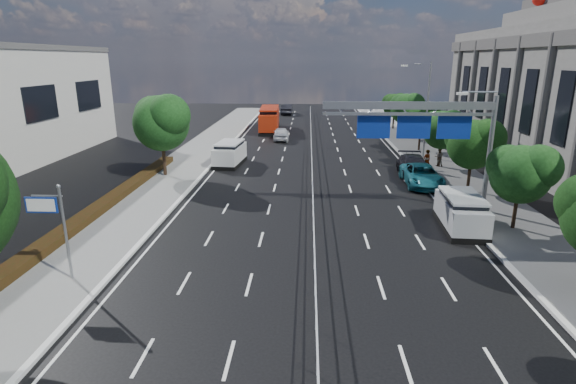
{
  "coord_description": "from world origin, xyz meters",
  "views": [
    {
      "loc": [
        -0.37,
        -17.14,
        9.24
      ],
      "look_at": [
        -1.39,
        5.86,
        2.4
      ],
      "focal_mm": 28.0,
      "sensor_mm": 36.0,
      "label": 1
    }
  ],
  "objects_px": {
    "overhead_gantry": "(427,122)",
    "silver_minivan": "(461,212)",
    "white_minivan": "(230,153)",
    "parked_car_teal": "(422,175)",
    "pedestrian_a": "(427,161)",
    "pedestrian_b": "(439,157)",
    "near_car_dark": "(287,109)",
    "toilet_sign": "(52,217)",
    "near_car_silver": "(281,134)",
    "parked_car_dark": "(414,166)",
    "red_bus": "(270,118)"
  },
  "relations": [
    {
      "from": "near_car_silver",
      "to": "silver_minivan",
      "type": "distance_m",
      "value": 30.78
    },
    {
      "from": "toilet_sign",
      "to": "parked_car_dark",
      "type": "bearing_deg",
      "value": 44.62
    },
    {
      "from": "near_car_dark",
      "to": "near_car_silver",
      "type": "bearing_deg",
      "value": 91.96
    },
    {
      "from": "overhead_gantry",
      "to": "silver_minivan",
      "type": "height_order",
      "value": "overhead_gantry"
    },
    {
      "from": "toilet_sign",
      "to": "near_car_silver",
      "type": "relative_size",
      "value": 0.98
    },
    {
      "from": "pedestrian_a",
      "to": "parked_car_teal",
      "type": "bearing_deg",
      "value": 48.58
    },
    {
      "from": "near_car_dark",
      "to": "parked_car_dark",
      "type": "distance_m",
      "value": 44.17
    },
    {
      "from": "pedestrian_a",
      "to": "near_car_silver",
      "type": "bearing_deg",
      "value": -72.45
    },
    {
      "from": "white_minivan",
      "to": "near_car_dark",
      "type": "distance_m",
      "value": 39.12
    },
    {
      "from": "overhead_gantry",
      "to": "parked_car_dark",
      "type": "distance_m",
      "value": 10.27
    },
    {
      "from": "red_bus",
      "to": "silver_minivan",
      "type": "bearing_deg",
      "value": -71.44
    },
    {
      "from": "parked_car_dark",
      "to": "overhead_gantry",
      "type": "bearing_deg",
      "value": -96.21
    },
    {
      "from": "parked_car_teal",
      "to": "parked_car_dark",
      "type": "height_order",
      "value": "parked_car_dark"
    },
    {
      "from": "overhead_gantry",
      "to": "pedestrian_a",
      "type": "distance_m",
      "value": 11.37
    },
    {
      "from": "near_car_dark",
      "to": "silver_minivan",
      "type": "bearing_deg",
      "value": 103.63
    },
    {
      "from": "white_minivan",
      "to": "parked_car_teal",
      "type": "bearing_deg",
      "value": -16.36
    },
    {
      "from": "overhead_gantry",
      "to": "near_car_dark",
      "type": "relative_size",
      "value": 1.97
    },
    {
      "from": "white_minivan",
      "to": "parked_car_teal",
      "type": "distance_m",
      "value": 16.9
    },
    {
      "from": "overhead_gantry",
      "to": "near_car_silver",
      "type": "distance_m",
      "value": 27.89
    },
    {
      "from": "overhead_gantry",
      "to": "parked_car_teal",
      "type": "distance_m",
      "value": 7.99
    },
    {
      "from": "red_bus",
      "to": "silver_minivan",
      "type": "relative_size",
      "value": 2.1
    },
    {
      "from": "overhead_gantry",
      "to": "near_car_silver",
      "type": "height_order",
      "value": "overhead_gantry"
    },
    {
      "from": "parked_car_teal",
      "to": "parked_car_dark",
      "type": "relative_size",
      "value": 0.99
    },
    {
      "from": "silver_minivan",
      "to": "pedestrian_a",
      "type": "distance_m",
      "value": 13.02
    },
    {
      "from": "white_minivan",
      "to": "parked_car_dark",
      "type": "bearing_deg",
      "value": -7.1
    },
    {
      "from": "red_bus",
      "to": "near_car_dark",
      "type": "height_order",
      "value": "red_bus"
    },
    {
      "from": "pedestrian_a",
      "to": "pedestrian_b",
      "type": "distance_m",
      "value": 2.59
    },
    {
      "from": "toilet_sign",
      "to": "near_car_dark",
      "type": "distance_m",
      "value": 61.83
    },
    {
      "from": "pedestrian_a",
      "to": "toilet_sign",
      "type": "bearing_deg",
      "value": 21.53
    },
    {
      "from": "overhead_gantry",
      "to": "silver_minivan",
      "type": "relative_size",
      "value": 2.08
    },
    {
      "from": "near_car_dark",
      "to": "parked_car_teal",
      "type": "relative_size",
      "value": 0.93
    },
    {
      "from": "near_car_silver",
      "to": "parked_car_teal",
      "type": "height_order",
      "value": "parked_car_teal"
    },
    {
      "from": "near_car_dark",
      "to": "silver_minivan",
      "type": "relative_size",
      "value": 1.06
    },
    {
      "from": "pedestrian_b",
      "to": "pedestrian_a",
      "type": "bearing_deg",
      "value": 63.41
    },
    {
      "from": "near_car_silver",
      "to": "red_bus",
      "type": "bearing_deg",
      "value": -76.82
    },
    {
      "from": "overhead_gantry",
      "to": "near_car_dark",
      "type": "xyz_separation_m",
      "value": [
        -10.79,
        51.35,
        -4.75
      ]
    },
    {
      "from": "near_car_silver",
      "to": "parked_car_dark",
      "type": "distance_m",
      "value": 20.33
    },
    {
      "from": "white_minivan",
      "to": "pedestrian_b",
      "type": "xyz_separation_m",
      "value": [
        18.59,
        -0.32,
        -0.09
      ]
    },
    {
      "from": "white_minivan",
      "to": "parked_car_teal",
      "type": "xyz_separation_m",
      "value": [
        15.71,
        -6.22,
        -0.26
      ]
    },
    {
      "from": "red_bus",
      "to": "near_car_silver",
      "type": "height_order",
      "value": "red_bus"
    },
    {
      "from": "toilet_sign",
      "to": "parked_car_teal",
      "type": "distance_m",
      "value": 25.27
    },
    {
      "from": "near_car_dark",
      "to": "pedestrian_a",
      "type": "bearing_deg",
      "value": 109.08
    },
    {
      "from": "red_bus",
      "to": "pedestrian_a",
      "type": "relative_size",
      "value": 5.54
    },
    {
      "from": "pedestrian_b",
      "to": "overhead_gantry",
      "type": "bearing_deg",
      "value": 81.01
    },
    {
      "from": "silver_minivan",
      "to": "near_car_dark",
      "type": "bearing_deg",
      "value": 106.27
    },
    {
      "from": "white_minivan",
      "to": "parked_car_dark",
      "type": "xyz_separation_m",
      "value": [
        15.71,
        -3.44,
        -0.21
      ]
    },
    {
      "from": "white_minivan",
      "to": "pedestrian_a",
      "type": "xyz_separation_m",
      "value": [
        17.01,
        -2.36,
        0.04
      ]
    },
    {
      "from": "overhead_gantry",
      "to": "white_minivan",
      "type": "xyz_separation_m",
      "value": [
        -14.15,
        12.38,
        -4.57
      ]
    },
    {
      "from": "toilet_sign",
      "to": "red_bus",
      "type": "xyz_separation_m",
      "value": [
        5.42,
        43.06,
        -1.35
      ]
    },
    {
      "from": "red_bus",
      "to": "pedestrian_a",
      "type": "bearing_deg",
      "value": -59.13
    }
  ]
}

